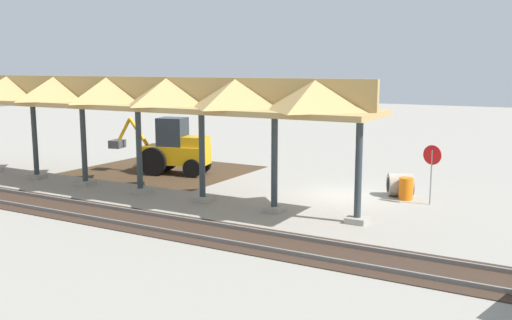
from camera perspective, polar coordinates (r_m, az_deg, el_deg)
The scene contains 9 objects.
ground_plane at distance 23.97m, azimuth 8.88°, elevation -3.58°, with size 120.00×120.00×0.00m, color gray.
dirt_work_zone at distance 29.96m, azimuth -9.03°, elevation -0.99°, with size 8.38×7.00×0.01m, color #42301E.
platform_canopy at distance 24.26m, azimuth -11.80°, elevation 6.43°, with size 20.50×3.20×4.90m.
rail_tracks at distance 17.61m, azimuth 0.50°, elevation -8.10°, with size 60.00×2.58×0.15m.
stop_sign at distance 22.94m, azimuth 17.18°, elevation -0.19°, with size 0.74×0.25×2.33m.
backhoe at distance 28.64m, azimuth -8.22°, elevation 1.11°, with size 5.29×2.37×2.82m.
dirt_mound at distance 31.15m, azimuth -10.09°, elevation -0.64°, with size 4.89×4.89×1.91m, color #42301E.
concrete_pipe at distance 24.38m, azimuth 14.22°, elevation -2.40°, with size 1.31×1.29×0.95m.
traffic_barrel at distance 23.75m, azimuth 14.75°, elevation -2.79°, with size 0.56×0.56×0.90m, color orange.
Camera 1 is at (-8.13, 21.93, 5.29)m, focal length 40.00 mm.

